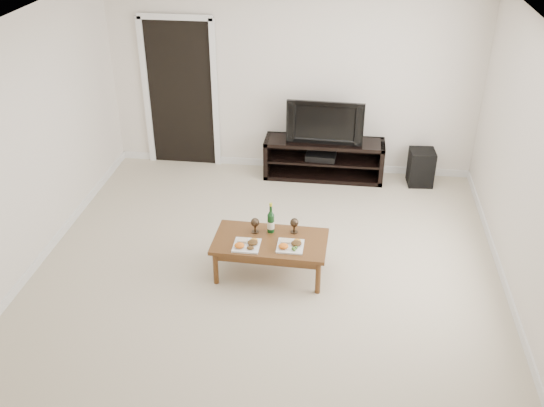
{
  "coord_description": "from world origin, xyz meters",
  "views": [
    {
      "loc": [
        0.74,
        -5.09,
        3.88
      ],
      "look_at": [
        0.03,
        0.43,
        0.7
      ],
      "focal_mm": 40.0,
      "sensor_mm": 36.0,
      "label": 1
    }
  ],
  "objects": [
    {
      "name": "doorway",
      "position": [
        -1.55,
        2.73,
        1.02
      ],
      "size": [
        0.9,
        0.02,
        2.05
      ],
      "primitive_type": "cube",
      "color": "black",
      "rests_on": "ground"
    },
    {
      "name": "goblet_right",
      "position": [
        0.28,
        0.34,
        0.51
      ],
      "size": [
        0.09,
        0.09,
        0.17
      ],
      "primitive_type": null,
      "color": "#35291D",
      "rests_on": "coffee_table"
    },
    {
      "name": "floor",
      "position": [
        0.0,
        0.0,
        0.0
      ],
      "size": [
        5.5,
        5.5,
        0.0
      ],
      "primitive_type": "plane",
      "color": "beige",
      "rests_on": "ground"
    },
    {
      "name": "plate_left",
      "position": [
        -0.18,
        0.01,
        0.45
      ],
      "size": [
        0.27,
        0.27,
        0.07
      ],
      "primitive_type": "cube",
      "color": "white",
      "rests_on": "coffee_table"
    },
    {
      "name": "ceiling",
      "position": [
        0.0,
        0.0,
        2.62
      ],
      "size": [
        5.0,
        5.5,
        0.04
      ],
      "primitive_type": "cube",
      "color": "white",
      "rests_on": "back_wall"
    },
    {
      "name": "media_console",
      "position": [
        0.48,
        2.5,
        0.28
      ],
      "size": [
        1.63,
        0.45,
        0.55
      ],
      "primitive_type": "cube",
      "color": "black",
      "rests_on": "ground"
    },
    {
      "name": "coffee_table",
      "position": [
        0.04,
        0.16,
        0.21
      ],
      "size": [
        1.2,
        0.68,
        0.42
      ],
      "primitive_type": "cube",
      "rotation": [
        0.0,
        0.0,
        -0.03
      ],
      "color": "brown",
      "rests_on": "ground"
    },
    {
      "name": "back_wall",
      "position": [
        0.0,
        2.77,
        1.3
      ],
      "size": [
        5.0,
        0.04,
        2.6
      ],
      "primitive_type": "cube",
      "color": "white",
      "rests_on": "ground"
    },
    {
      "name": "goblet_left",
      "position": [
        -0.14,
        0.29,
        0.51
      ],
      "size": [
        0.09,
        0.09,
        0.17
      ],
      "primitive_type": null,
      "color": "#35291D",
      "rests_on": "coffee_table"
    },
    {
      "name": "av_receiver",
      "position": [
        0.44,
        2.48,
        0.33
      ],
      "size": [
        0.42,
        0.32,
        0.08
      ],
      "primitive_type": "cube",
      "rotation": [
        0.0,
        0.0,
        -0.06
      ],
      "color": "black",
      "rests_on": "media_console"
    },
    {
      "name": "wine_bottle",
      "position": [
        0.03,
        0.32,
        0.59
      ],
      "size": [
        0.07,
        0.07,
        0.35
      ],
      "primitive_type": "cylinder",
      "color": "#103B16",
      "rests_on": "coffee_table"
    },
    {
      "name": "plate_right",
      "position": [
        0.26,
        0.05,
        0.45
      ],
      "size": [
        0.27,
        0.27,
        0.07
      ],
      "primitive_type": "cube",
      "color": "white",
      "rests_on": "coffee_table"
    },
    {
      "name": "television",
      "position": [
        0.48,
        2.5,
        0.84
      ],
      "size": [
        1.03,
        0.17,
        0.59
      ],
      "primitive_type": "imported",
      "rotation": [
        0.0,
        0.0,
        -0.03
      ],
      "color": "black",
      "rests_on": "media_console"
    },
    {
      "name": "subwoofer",
      "position": [
        1.8,
        2.46,
        0.25
      ],
      "size": [
        0.35,
        0.35,
        0.49
      ],
      "primitive_type": "cube",
      "rotation": [
        0.0,
        0.0,
        0.07
      ],
      "color": "black",
      "rests_on": "ground"
    }
  ]
}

